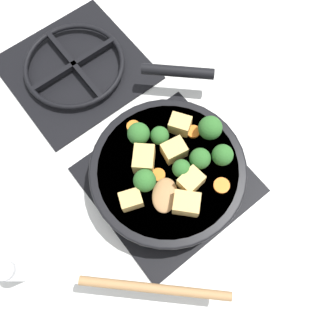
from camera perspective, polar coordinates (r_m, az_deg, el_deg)
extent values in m
plane|color=silver|center=(0.71, 0.00, -2.10)|extent=(2.40, 2.40, 0.00)
cube|color=black|center=(0.70, 0.00, -2.00)|extent=(0.31, 0.31, 0.01)
torus|color=black|center=(0.69, 0.00, -1.61)|extent=(0.24, 0.24, 0.01)
cube|color=black|center=(0.69, 0.00, -1.61)|extent=(0.01, 0.23, 0.01)
cube|color=black|center=(0.69, 0.00, -1.61)|extent=(0.23, 0.01, 0.01)
cube|color=black|center=(0.86, -15.75, 16.30)|extent=(0.31, 0.31, 0.01)
torus|color=black|center=(0.85, -16.04, 16.92)|extent=(0.24, 0.24, 0.01)
cube|color=black|center=(0.85, -16.04, 16.92)|extent=(0.01, 0.23, 0.01)
cube|color=black|center=(0.85, -16.04, 16.92)|extent=(0.23, 0.01, 0.01)
cylinder|color=black|center=(0.66, 0.00, -0.75)|extent=(0.30, 0.30, 0.05)
cylinder|color=brown|center=(0.65, 0.00, -0.64)|extent=(0.27, 0.27, 0.04)
torus|color=black|center=(0.64, 0.00, -0.12)|extent=(0.31, 0.31, 0.01)
cylinder|color=black|center=(0.75, 1.70, 16.46)|extent=(0.13, 0.13, 0.02)
ellipsoid|color=#A87A4C|center=(0.61, -0.53, -4.75)|extent=(0.08, 0.08, 0.01)
cylinder|color=#A87A4C|center=(0.59, -2.28, -20.22)|extent=(0.20, 0.19, 0.02)
cube|color=tan|center=(0.59, 3.23, -6.20)|extent=(0.06, 0.06, 0.04)
cube|color=tan|center=(0.62, -4.21, 1.56)|extent=(0.06, 0.06, 0.04)
cube|color=tan|center=(0.61, 4.02, -2.29)|extent=(0.05, 0.04, 0.03)
cube|color=tan|center=(0.65, 2.10, 7.57)|extent=(0.05, 0.05, 0.03)
cube|color=tan|center=(0.60, -6.43, -5.53)|extent=(0.05, 0.04, 0.03)
cube|color=tan|center=(0.63, 1.07, 3.09)|extent=(0.05, 0.04, 0.03)
cylinder|color=#709956|center=(0.63, 5.44, 0.97)|extent=(0.01, 0.01, 0.01)
sphere|color=#2D6628|center=(0.61, 5.61, 1.66)|extent=(0.04, 0.04, 0.04)
cylinder|color=#709956|center=(0.62, -4.22, -2.44)|extent=(0.01, 0.01, 0.01)
sphere|color=#2D6628|center=(0.60, -4.36, -1.83)|extent=(0.04, 0.04, 0.04)
cylinder|color=#709956|center=(0.65, -4.98, 5.14)|extent=(0.01, 0.01, 0.01)
sphere|color=#2D6628|center=(0.63, -5.15, 5.98)|extent=(0.04, 0.04, 0.04)
cylinder|color=#709956|center=(0.66, 7.11, 6.02)|extent=(0.01, 0.01, 0.01)
sphere|color=#2D6628|center=(0.64, 7.36, 6.93)|extent=(0.05, 0.05, 0.05)
cylinder|color=#709956|center=(0.64, 9.17, 1.55)|extent=(0.01, 0.01, 0.01)
sphere|color=#2D6628|center=(0.62, 9.47, 2.25)|extent=(0.04, 0.04, 0.04)
cylinder|color=#709956|center=(0.65, -1.42, 4.93)|extent=(0.01, 0.01, 0.01)
sphere|color=#2D6628|center=(0.63, -1.46, 5.66)|extent=(0.04, 0.04, 0.04)
cylinder|color=#709956|center=(0.62, 2.28, -0.66)|extent=(0.01, 0.01, 0.01)
sphere|color=#2D6628|center=(0.60, 2.35, -0.08)|extent=(0.04, 0.04, 0.04)
cylinder|color=orange|center=(0.63, 9.31, -3.02)|extent=(0.03, 0.03, 0.01)
cylinder|color=orange|center=(0.62, -1.68, -1.19)|extent=(0.03, 0.03, 0.01)
cylinder|color=orange|center=(0.67, -5.71, 7.45)|extent=(0.03, 0.03, 0.01)
cylinder|color=orange|center=(0.66, 4.44, 6.35)|extent=(0.03, 0.03, 0.01)
cylinder|color=white|center=(0.70, -24.93, -16.02)|extent=(0.04, 0.04, 0.07)
cylinder|color=#B7B7BC|center=(0.66, -26.49, -15.71)|extent=(0.03, 0.03, 0.01)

